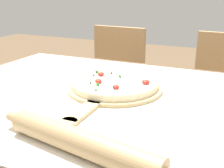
{
  "coord_description": "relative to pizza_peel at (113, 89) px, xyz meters",
  "views": [
    {
      "loc": [
        0.39,
        -0.81,
        1.13
      ],
      "look_at": [
        0.0,
        0.04,
        0.81
      ],
      "focal_mm": 45.0,
      "sensor_mm": 36.0,
      "label": 1
    }
  ],
  "objects": [
    {
      "name": "towel_cloth",
      "position": [
        -0.0,
        -0.05,
        -0.01
      ],
      "size": [
        1.27,
        0.9,
        0.0
      ],
      "color": "silver",
      "rests_on": "dining_table"
    },
    {
      "name": "dining_table",
      "position": [
        -0.0,
        -0.05,
        -0.12
      ],
      "size": [
        1.35,
        0.98,
        0.78
      ],
      "color": "brown",
      "rests_on": "ground_plane"
    },
    {
      "name": "rolling_pin",
      "position": [
        0.1,
        -0.4,
        0.02
      ],
      "size": [
        0.48,
        0.12,
        0.06
      ],
      "rotation": [
        0.0,
        0.0,
        -0.17
      ],
      "color": "tan",
      "rests_on": "towel_cloth"
    },
    {
      "name": "pizza",
      "position": [
        0.0,
        0.02,
        0.02
      ],
      "size": [
        0.31,
        0.31,
        0.03
      ],
      "color": "beige",
      "rests_on": "pizza_peel"
    },
    {
      "name": "chair_right",
      "position": [
        0.34,
        0.83,
        -0.28
      ],
      "size": [
        0.43,
        0.43,
        0.89
      ],
      "rotation": [
        0.0,
        0.0,
        -0.07
      ],
      "color": "tan",
      "rests_on": "ground_plane"
    },
    {
      "name": "pizza_peel",
      "position": [
        0.0,
        0.0,
        0.0
      ],
      "size": [
        0.35,
        0.51,
        0.01
      ],
      "color": "tan",
      "rests_on": "towel_cloth"
    },
    {
      "name": "chair_left",
      "position": [
        -0.37,
        0.83,
        -0.28
      ],
      "size": [
        0.42,
        0.42,
        0.89
      ],
      "rotation": [
        0.0,
        0.0,
        -0.06
      ],
      "color": "tan",
      "rests_on": "ground_plane"
    }
  ]
}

